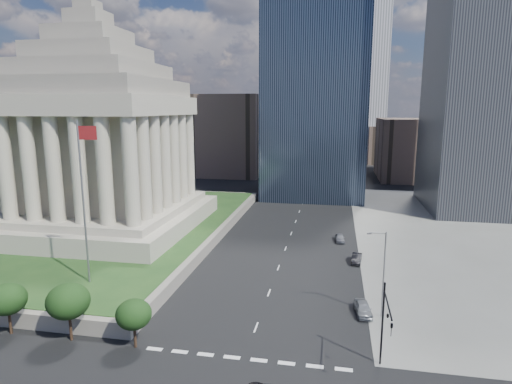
% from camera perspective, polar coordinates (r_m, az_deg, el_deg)
% --- Properties ---
extents(ground, '(500.00, 500.00, 0.00)m').
position_cam_1_polar(ground, '(124.10, 6.85, 0.18)').
color(ground, black).
rests_on(ground, ground).
extents(plaza_terrace, '(66.00, 70.00, 1.80)m').
position_cam_1_polar(plaza_terrace, '(91.78, -24.99, -4.07)').
color(plaza_terrace, slate).
rests_on(plaza_terrace, ground).
extents(plaza_lawn, '(64.00, 68.00, 0.10)m').
position_cam_1_polar(plaza_lawn, '(91.55, -25.04, -3.50)').
color(plaza_lawn, '#1D3D19').
rests_on(plaza_lawn, plaza_terrace).
extents(war_memorial, '(34.00, 34.00, 39.00)m').
position_cam_1_polar(war_memorial, '(81.29, -20.59, 9.09)').
color(war_memorial, '#ABA58F').
rests_on(war_memorial, plaza_lawn).
extents(flagpole, '(2.52, 0.24, 20.00)m').
position_cam_1_polar(flagpole, '(55.38, -21.96, -0.22)').
color(flagpole, slate).
rests_on(flagpole, plaza_lawn).
extents(midrise_glass, '(26.00, 26.00, 60.00)m').
position_cam_1_polar(midrise_glass, '(117.03, 8.03, 14.26)').
color(midrise_glass, black).
rests_on(midrise_glass, ground).
extents(building_filler_ne, '(20.00, 30.00, 20.00)m').
position_cam_1_polar(building_filler_ne, '(154.15, 19.73, 5.47)').
color(building_filler_ne, brown).
rests_on(building_filler_ne, ground).
extents(building_filler_nw, '(24.00, 30.00, 28.00)m').
position_cam_1_polar(building_filler_nw, '(156.59, -3.37, 7.63)').
color(building_filler_nw, brown).
rests_on(building_filler_nw, ground).
extents(traffic_signal_ne, '(0.30, 5.74, 8.00)m').
position_cam_1_polar(traffic_signal_ne, '(39.90, 16.86, -16.11)').
color(traffic_signal_ne, black).
rests_on(traffic_signal_ne, ground).
extents(street_lamp_north, '(2.13, 0.22, 10.00)m').
position_cam_1_polar(street_lamp_north, '(50.13, 16.50, -9.86)').
color(street_lamp_north, slate).
rests_on(street_lamp_north, ground).
extents(parked_sedan_near, '(4.40, 2.18, 1.44)m').
position_cam_1_polar(parked_sedan_near, '(52.12, 14.10, -14.81)').
color(parked_sedan_near, gray).
rests_on(parked_sedan_near, ground).
extents(parked_sedan_mid, '(1.83, 4.15, 1.33)m').
position_cam_1_polar(parked_sedan_mid, '(67.98, 13.28, -8.60)').
color(parked_sedan_mid, black).
rests_on(parked_sedan_mid, ground).
extents(parked_sedan_far, '(3.99, 1.86, 1.32)m').
position_cam_1_polar(parked_sedan_far, '(77.68, 11.11, -6.03)').
color(parked_sedan_far, slate).
rests_on(parked_sedan_far, ground).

